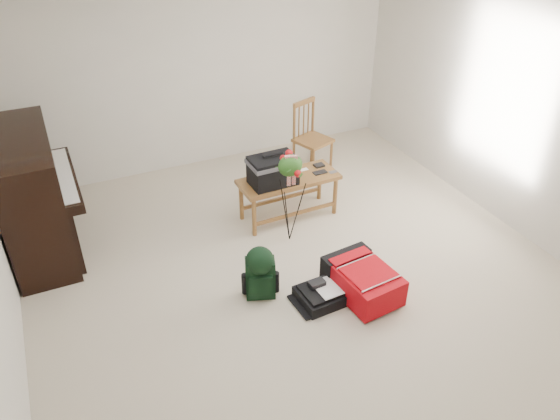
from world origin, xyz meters
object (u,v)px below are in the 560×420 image
red_suitcase (360,277)px  black_duffel (324,294)px  flower_stand (290,199)px  piano (34,198)px  dining_chair (312,138)px  bench (278,173)px  green_backpack (260,270)px

red_suitcase → black_duffel: size_ratio=1.52×
red_suitcase → black_duffel: red_suitcase is taller
flower_stand → piano: bearing=173.4°
black_duffel → flower_stand: size_ratio=0.47×
dining_chair → red_suitcase: bearing=-126.1°
bench → flower_stand: flower_stand is taller
piano → flower_stand: 2.55m
red_suitcase → flower_stand: size_ratio=0.72×
bench → black_duffel: size_ratio=2.29×
piano → bench: (2.41, -0.56, 0.00)m
dining_chair → red_suitcase: (-0.69, -2.31, -0.29)m
green_backpack → flower_stand: bearing=67.3°
red_suitcase → black_duffel: bearing=169.9°
piano → red_suitcase: size_ratio=2.02×
dining_chair → black_duffel: (-1.06, -2.28, -0.38)m
bench → red_suitcase: bearing=-83.4°
bench → dining_chair: 1.27m
black_duffel → flower_stand: flower_stand is taller
bench → flower_stand: size_ratio=1.08×
piano → red_suitcase: (2.60, -1.97, -0.44)m
dining_chair → green_backpack: 2.52m
piano → flower_stand: (2.36, -0.95, -0.09)m
flower_stand → dining_chair: bearing=69.7°
piano → green_backpack: 2.41m
piano → black_duffel: size_ratio=3.07×
bench → dining_chair: size_ratio=1.22×
black_duffel → dining_chair: bearing=61.9°
bench → dining_chair: dining_chair is taller
green_backpack → flower_stand: size_ratio=0.51×
piano → dining_chair: bearing=5.9°
dining_chair → flower_stand: (-0.93, -1.29, 0.06)m
bench → flower_stand: 0.41m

